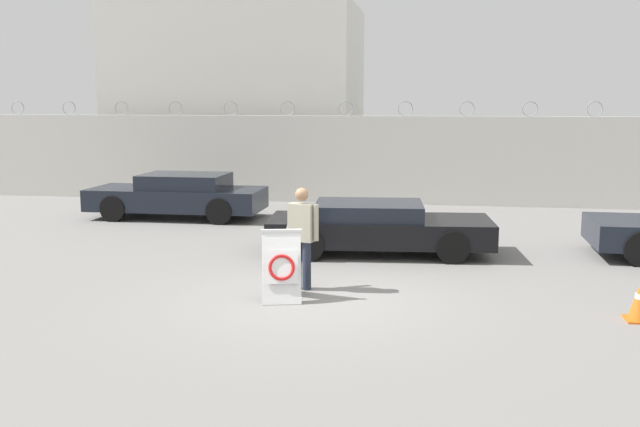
{
  "coord_description": "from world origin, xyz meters",
  "views": [
    {
      "loc": [
        1.88,
        -11.1,
        3.18
      ],
      "look_at": [
        -0.13,
        1.29,
        1.2
      ],
      "focal_mm": 40.0,
      "sensor_mm": 36.0,
      "label": 1
    }
  ],
  "objects_px": {
    "barricade_sign": "(282,265)",
    "parked_car_rear_sedan": "(377,227)",
    "parked_car_front_coupe": "(179,195)",
    "security_guard": "(302,233)"
  },
  "relations": [
    {
      "from": "barricade_sign",
      "to": "parked_car_rear_sedan",
      "type": "height_order",
      "value": "barricade_sign"
    },
    {
      "from": "security_guard",
      "to": "parked_car_front_coupe",
      "type": "distance_m",
      "value": 8.34
    },
    {
      "from": "barricade_sign",
      "to": "parked_car_rear_sedan",
      "type": "relative_size",
      "value": 0.24
    },
    {
      "from": "barricade_sign",
      "to": "parked_car_front_coupe",
      "type": "distance_m",
      "value": 8.78
    },
    {
      "from": "barricade_sign",
      "to": "security_guard",
      "type": "height_order",
      "value": "security_guard"
    },
    {
      "from": "parked_car_front_coupe",
      "to": "parked_car_rear_sedan",
      "type": "height_order",
      "value": "parked_car_front_coupe"
    },
    {
      "from": "parked_car_rear_sedan",
      "to": "parked_car_front_coupe",
      "type": "bearing_deg",
      "value": 142.14
    },
    {
      "from": "barricade_sign",
      "to": "security_guard",
      "type": "xyz_separation_m",
      "value": [
        0.21,
        0.67,
        0.4
      ]
    },
    {
      "from": "parked_car_front_coupe",
      "to": "parked_car_rear_sedan",
      "type": "bearing_deg",
      "value": 146.92
    },
    {
      "from": "security_guard",
      "to": "parked_car_front_coupe",
      "type": "bearing_deg",
      "value": -38.76
    }
  ]
}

